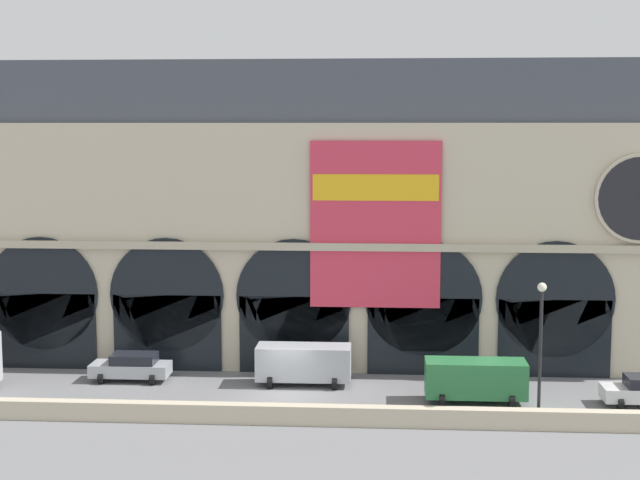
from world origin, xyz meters
name	(u,v)px	position (x,y,z in m)	size (l,w,h in m)	color
ground_plane	(285,396)	(0.00, 0.00, 0.00)	(200.00, 200.00, 0.00)	slate
quay_parapet_wall	(275,414)	(0.00, -4.69, 0.47)	(90.00, 0.70, 0.94)	beige
station_building	(299,218)	(0.04, 7.65, 8.77)	(46.09, 5.71, 18.05)	beige
car_midwest	(131,367)	(-8.98, 2.56, 0.80)	(4.40, 2.22, 1.55)	#ADB2B7
van_center	(304,363)	(0.77, 2.37, 1.25)	(5.20, 2.48, 2.20)	#ADB2B7
van_mideast	(475,379)	(9.95, -0.40, 1.25)	(5.20, 2.48, 2.20)	#2D7A42
street_lamp_quayside	(541,334)	(12.64, -3.89, 4.41)	(0.44, 0.44, 6.90)	black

